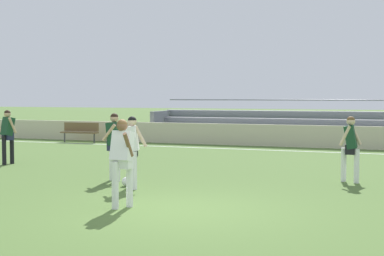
{
  "coord_description": "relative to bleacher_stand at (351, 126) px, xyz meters",
  "views": [
    {
      "loc": [
        3.88,
        -9.56,
        2.12
      ],
      "look_at": [
        -1.26,
        3.97,
        1.29
      ],
      "focal_mm": 52.82,
      "sensor_mm": 36.0,
      "label": 1
    }
  ],
  "objects": [
    {
      "name": "bench_near_wall_gap",
      "position": [
        -11.64,
        -3.44,
        -0.24
      ],
      "size": [
        1.8,
        0.4,
        0.9
      ],
      "color": "brown",
      "rests_on": "ground"
    },
    {
      "name": "player_dark_wide_right",
      "position": [
        0.97,
        -11.38,
        0.18
      ],
      "size": [
        0.51,
        0.44,
        1.62
      ],
      "color": "white",
      "rests_on": "ground"
    },
    {
      "name": "player_dark_wide_left",
      "position": [
        -4.54,
        -13.21,
        0.22
      ],
      "size": [
        0.51,
        0.5,
        1.69
      ],
      "color": "white",
      "rests_on": "ground"
    },
    {
      "name": "player_dark_overlapping",
      "position": [
        -9.28,
        -11.35,
        0.22
      ],
      "size": [
        0.58,
        0.45,
        1.68
      ],
      "color": "black",
      "rests_on": "ground"
    },
    {
      "name": "sideline_wall",
      "position": [
        -1.65,
        -2.33,
        -0.33
      ],
      "size": [
        48.0,
        0.16,
        0.91
      ],
      "primitive_type": "cube",
      "color": "beige",
      "rests_on": "ground"
    },
    {
      "name": "bleacher_stand",
      "position": [
        0.0,
        0.0,
        0.0
      ],
      "size": [
        18.4,
        2.52,
        1.95
      ],
      "color": "#B2B2B7",
      "rests_on": "ground"
    },
    {
      "name": "player_white_pressing_high",
      "position": [
        -2.76,
        -16.17,
        0.22
      ],
      "size": [
        0.44,
        0.55,
        1.68
      ],
      "color": "white",
      "rests_on": "ground"
    },
    {
      "name": "soccer_ball",
      "position": [
        -3.87,
        -13.86,
        -0.67
      ],
      "size": [
        0.22,
        0.22,
        0.22
      ],
      "primitive_type": "sphere",
      "color": "white",
      "rests_on": "ground"
    },
    {
      "name": "player_white_on_ball",
      "position": [
        -3.6,
        -14.08,
        0.2
      ],
      "size": [
        0.6,
        0.45,
        1.65
      ],
      "color": "white",
      "rests_on": "ground"
    },
    {
      "name": "field_line_sideline",
      "position": [
        -1.65,
        -4.05,
        -0.78
      ],
      "size": [
        44.0,
        0.12,
        0.01
      ],
      "primitive_type": "cube",
      "color": "white",
      "rests_on": "ground"
    },
    {
      "name": "ground_plane",
      "position": [
        -1.65,
        -16.02,
        -0.78
      ],
      "size": [
        160.0,
        160.0,
        0.0
      ],
      "primitive_type": "plane",
      "color": "#4C6B30"
    }
  ]
}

